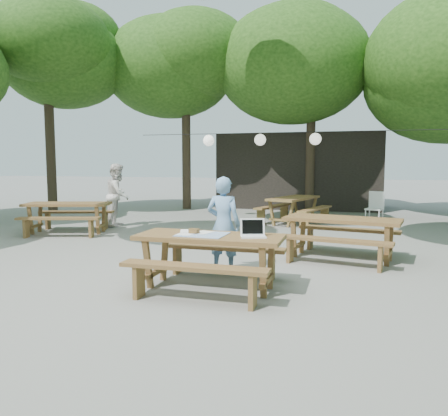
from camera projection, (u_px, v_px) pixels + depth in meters
ground at (199, 266)px, 7.33m from camera, size 80.00×80.00×0.00m
pavilion at (301, 171)px, 17.07m from camera, size 6.00×3.00×2.80m
main_picnic_table at (210, 261)px, 6.01m from camera, size 2.00×1.58×0.75m
picnic_table_nw at (68, 217)px, 10.72m from camera, size 2.28×2.07×0.75m
picnic_table_ne at (342, 238)px, 7.84m from camera, size 2.15×1.90×0.75m
picnic_table_far_e at (294, 210)px, 12.45m from camera, size 2.07×2.28×0.75m
woman at (223, 224)px, 6.91m from camera, size 0.58×0.41×1.52m
second_person at (118, 195)px, 11.88m from camera, size 0.81×0.95×1.70m
plastic_chair at (374, 214)px, 12.56m from camera, size 0.56×0.56×0.90m
laptop at (253, 232)px, 5.81m from camera, size 0.40×0.35×0.24m
tabletop_clutter at (200, 233)px, 6.02m from camera, size 0.77×0.63×0.08m
paper_lanterns at (261, 140)px, 12.86m from camera, size 9.00×0.34×0.38m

